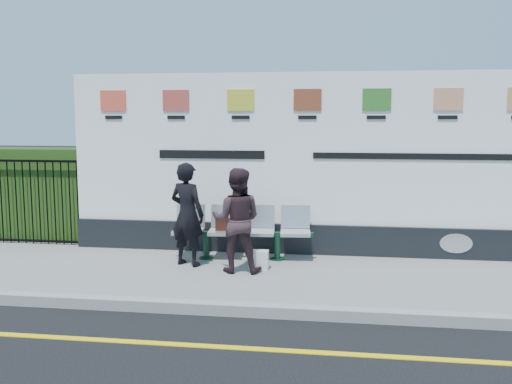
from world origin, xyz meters
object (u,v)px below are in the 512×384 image
billboard (307,176)px  woman_left (187,214)px  woman_right (237,220)px  bench (242,245)px

billboard → woman_left: (-1.76, -1.08, -0.50)m
woman_right → billboard: bearing=-127.2°
bench → woman_right: size_ratio=1.42×
billboard → bench: (-1.00, -0.59, -1.07)m
bench → woman_right: (0.05, -0.74, 0.54)m
bench → woman_left: size_ratio=1.38×
bench → woman_left: woman_left is taller
woman_left → woman_right: size_ratio=1.03×
bench → billboard: bearing=26.0°
bench → woman_left: 1.06m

